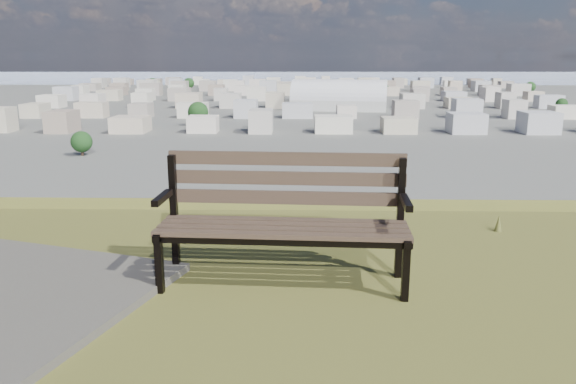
{
  "coord_description": "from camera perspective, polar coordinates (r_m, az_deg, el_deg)",
  "views": [
    {
      "loc": [
        0.27,
        -2.58,
        26.82
      ],
      "look_at": [
        0.14,
        3.7,
        25.3
      ],
      "focal_mm": 35.0,
      "sensor_mm": 36.0,
      "label": 1
    }
  ],
  "objects": [
    {
      "name": "arena",
      "position": [
        293.14,
        5.22,
        9.24
      ],
      "size": [
        50.74,
        27.94,
        20.29
      ],
      "rotation": [
        0.0,
        0.0,
        -0.17
      ],
      "color": "beige",
      "rests_on": "ground"
    },
    {
      "name": "far_hills",
      "position": [
        1406.84,
        -1.35,
        13.55
      ],
      "size": [
        2050.0,
        340.0,
        60.0
      ],
      "color": "#8992AB",
      "rests_on": "ground"
    },
    {
      "name": "bay_water",
      "position": [
        902.98,
        1.19,
        11.9
      ],
      "size": [
        2400.0,
        700.0,
        0.12
      ],
      "primitive_type": "cube",
      "color": "#93A5BC",
      "rests_on": "ground"
    },
    {
      "name": "city_trees",
      "position": [
        323.43,
        -3.6,
        9.68
      ],
      "size": [
        406.52,
        387.2,
        9.98
      ],
      "color": "#36251B",
      "rests_on": "ground"
    },
    {
      "name": "park_bench",
      "position": [
        4.57,
        -0.41,
        -2.03
      ],
      "size": [
        2.03,
        0.75,
        1.04
      ],
      "rotation": [
        0.0,
        0.0,
        -0.06
      ],
      "color": "#453728",
      "rests_on": "hilltop_mesa"
    },
    {
      "name": "city_blocks",
      "position": [
        397.71,
        1.16,
        10.24
      ],
      "size": [
        395.0,
        361.0,
        7.0
      ],
      "color": "beige",
      "rests_on": "ground"
    }
  ]
}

